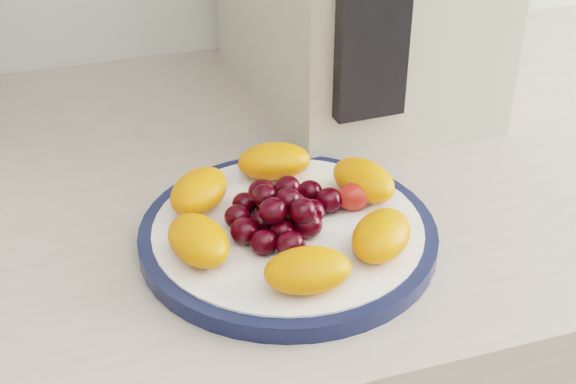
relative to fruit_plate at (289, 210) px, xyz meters
name	(u,v)px	position (x,y,z in m)	size (l,w,h in m)	color
plate_rim	(288,235)	(0.00, 0.00, -0.02)	(0.25, 0.25, 0.01)	#121A3B
plate_face	(288,234)	(0.00, 0.00, -0.02)	(0.22, 0.22, 0.02)	white
fruit_plate	(289,210)	(0.00, 0.00, 0.00)	(0.21, 0.21, 0.04)	orange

